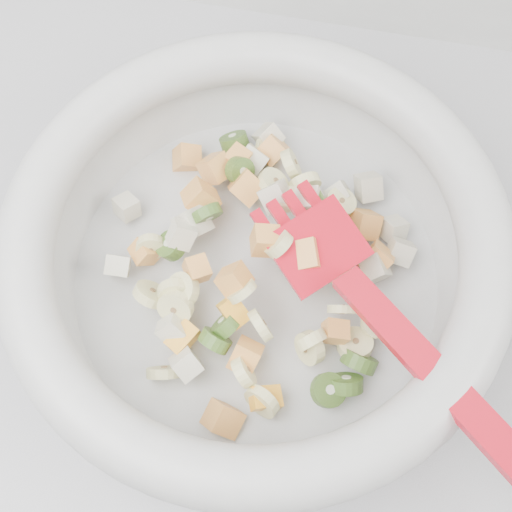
# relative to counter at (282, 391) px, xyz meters

# --- Properties ---
(counter) EXTENTS (2.00, 0.60, 0.90)m
(counter) POSITION_rel_counter_xyz_m (0.00, 0.00, 0.00)
(counter) COLOR gray
(counter) RESTS_ON ground
(mixing_bowl) EXTENTS (0.42, 0.38, 0.12)m
(mixing_bowl) POSITION_rel_counter_xyz_m (-0.04, -0.02, 0.51)
(mixing_bowl) COLOR beige
(mixing_bowl) RESTS_ON counter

